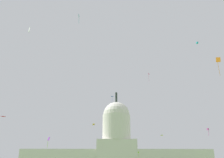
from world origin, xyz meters
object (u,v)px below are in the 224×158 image
kite_pink_high (149,75)px  kite_cyan_high (197,43)px  kite_gold_high (94,124)px  kite_turquoise_high (79,17)px  capitol_building (117,155)px  kite_lime_low (138,153)px  kite_white_high (29,30)px  kite_orange_mid (218,61)px  kite_violet_low (49,140)px  kite_yellow_low (160,137)px  kite_red_low (3,118)px  kite_magenta_mid (208,129)px  kite_blue_high (112,98)px

kite_pink_high → kite_cyan_high: size_ratio=4.60×
kite_pink_high → kite_gold_high: bearing=-62.7°
kite_turquoise_high → capitol_building: bearing=44.2°
kite_lime_low → kite_white_high: kite_white_high is taller
kite_orange_mid → kite_turquoise_high: bearing=-144.7°
kite_violet_low → kite_yellow_low: size_ratio=1.73×
kite_red_low → kite_turquoise_high: kite_turquoise_high is taller
kite_violet_low → kite_white_high: bearing=178.0°
kite_magenta_mid → kite_blue_high: bearing=125.3°
capitol_building → kite_blue_high: bearing=-93.0°
kite_violet_low → kite_cyan_high: bearing=-49.2°
kite_magenta_mid → kite_cyan_high: 40.64m
kite_gold_high → kite_yellow_low: bearing=129.7°
kite_gold_high → kite_blue_high: size_ratio=0.49×
kite_violet_low → kite_turquoise_high: size_ratio=0.80×
kite_magenta_mid → kite_turquoise_high: 62.70m
kite_white_high → kite_turquoise_high: 29.81m
kite_yellow_low → kite_cyan_high: (23.51, 22.36, 44.97)m
kite_violet_low → kite_red_low: size_ratio=2.14×
kite_red_low → kite_yellow_low: 46.26m
kite_lime_low → kite_yellow_low: (-2.73, -90.56, -2.76)m
kite_orange_mid → kite_white_high: 46.47m
kite_pink_high → kite_cyan_high: 27.00m
kite_white_high → kite_yellow_low: 49.98m
kite_red_low → kite_magenta_mid: size_ratio=0.45×
kite_yellow_low → kite_lime_low: bearing=-160.4°
kite_orange_mid → kite_violet_low: bearing=-134.5°
kite_white_high → kite_blue_high: bearing=-5.2°
kite_yellow_low → kite_orange_mid: bearing=42.9°
kite_yellow_low → kite_turquoise_high: 48.38m
kite_white_high → kite_magenta_mid: (56.58, 42.87, -17.02)m
capitol_building → kite_cyan_high: bearing=-73.3°
kite_magenta_mid → kite_yellow_low: (-21.01, -15.51, -4.99)m
kite_lime_low → kite_orange_mid: size_ratio=0.62×
kite_lime_low → kite_violet_low: (-34.99, -101.92, -5.07)m
capitol_building → kite_blue_high: capitol_building is taller
kite_white_high → kite_turquoise_high: bearing=-11.2°
kite_yellow_low → kite_violet_low: bearing=-49.3°
kite_pink_high → kite_cyan_high: (22.34, -1.65, 15.09)m
capitol_building → kite_turquoise_high: size_ratio=41.47×
kite_blue_high → kite_red_low: 70.14m
kite_magenta_mid → kite_lime_low: bearing=87.6°
kite_orange_mid → kite_magenta_mid: size_ratio=1.66×
kite_gold_high → kite_lime_low: (29.27, -8.21, -19.53)m
kite_red_low → kite_cyan_high: 87.94m
kite_pink_high → kite_white_high: (-36.74, -51.37, -7.87)m
kite_pink_high → kite_yellow_low: 38.35m
kite_pink_high → kite_magenta_mid: kite_pink_high is taller
kite_cyan_high → kite_turquoise_high: size_ratio=0.24×
kite_gold_high → kite_violet_low: kite_gold_high is taller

